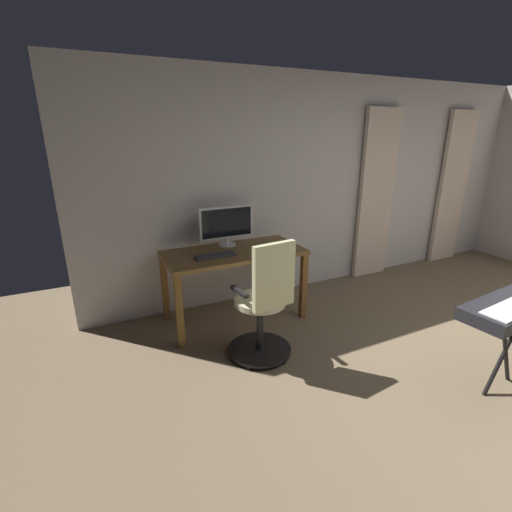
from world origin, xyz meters
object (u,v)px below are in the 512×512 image
at_px(office_chair, 264,306).
at_px(computer_monitor, 227,224).
at_px(desk, 234,260).
at_px(computer_keyboard, 215,256).
at_px(computer_mouse, 276,246).

relative_size(office_chair, computer_monitor, 1.85).
bearing_deg(desk, office_chair, 86.61).
bearing_deg(computer_keyboard, computer_mouse, -179.36).
distance_m(computer_monitor, computer_mouse, 0.56).
bearing_deg(computer_keyboard, computer_monitor, -128.29).
height_order(office_chair, computer_mouse, office_chair).
bearing_deg(desk, computer_keyboard, 22.16).
height_order(office_chair, computer_monitor, computer_monitor).
bearing_deg(computer_mouse, computer_monitor, -36.02).
height_order(desk, computer_keyboard, computer_keyboard).
xyz_separation_m(desk, computer_mouse, (-0.43, 0.09, 0.12)).
bearing_deg(computer_mouse, office_chair, 55.03).
bearing_deg(office_chair, computer_keyboard, 98.92).
bearing_deg(computer_monitor, office_chair, 86.44).
bearing_deg(computer_keyboard, desk, -157.84).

